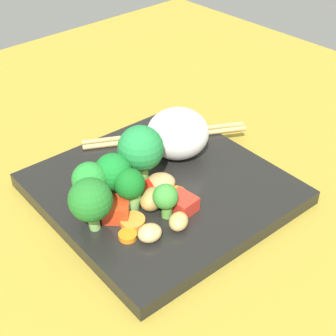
% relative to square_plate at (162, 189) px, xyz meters
% --- Properties ---
extents(ground_plane, '(1.10, 1.10, 0.02)m').
position_rel_square_plate_xyz_m(ground_plane, '(0.00, 0.00, -0.02)').
color(ground_plane, olive).
extents(square_plate, '(0.28, 0.28, 0.02)m').
position_rel_square_plate_xyz_m(square_plate, '(0.00, 0.00, 0.00)').
color(square_plate, black).
rests_on(square_plate, ground_plane).
extents(rice_mound, '(0.11, 0.10, 0.07)m').
position_rel_square_plate_xyz_m(rice_mound, '(-0.05, -0.03, 0.04)').
color(rice_mound, white).
rests_on(rice_mound, square_plate).
extents(broccoli_floret_0, '(0.03, 0.03, 0.05)m').
position_rel_square_plate_xyz_m(broccoli_floret_0, '(0.06, 0.01, 0.04)').
color(broccoli_floret_0, '#67AB55').
rests_on(broccoli_floret_0, square_plate).
extents(broccoli_floret_1, '(0.05, 0.05, 0.07)m').
position_rel_square_plate_xyz_m(broccoli_floret_1, '(0.11, 0.01, 0.05)').
color(broccoli_floret_1, '#7FBF5D').
rests_on(broccoli_floret_1, square_plate).
extents(broccoli_floret_2, '(0.05, 0.05, 0.08)m').
position_rel_square_plate_xyz_m(broccoli_floret_2, '(0.02, -0.02, 0.06)').
color(broccoli_floret_2, '#80C059').
rests_on(broccoli_floret_2, square_plate).
extents(broccoli_floret_3, '(0.03, 0.03, 0.04)m').
position_rel_square_plate_xyz_m(broccoli_floret_3, '(0.04, 0.05, 0.03)').
color(broccoli_floret_3, '#5EA13D').
rests_on(broccoli_floret_3, square_plate).
extents(broccoli_floret_4, '(0.04, 0.04, 0.06)m').
position_rel_square_plate_xyz_m(broccoli_floret_4, '(0.06, -0.01, 0.05)').
color(broccoli_floret_4, '#5A9E3F').
rests_on(broccoli_floret_4, square_plate).
extents(broccoli_floret_5, '(0.04, 0.04, 0.06)m').
position_rel_square_plate_xyz_m(broccoli_floret_5, '(0.09, -0.02, 0.05)').
color(broccoli_floret_5, '#78B853').
rests_on(broccoli_floret_5, square_plate).
extents(carrot_slice_0, '(0.03, 0.03, 0.01)m').
position_rel_square_plate_xyz_m(carrot_slice_0, '(0.01, 0.03, 0.01)').
color(carrot_slice_0, orange).
rests_on(carrot_slice_0, square_plate).
extents(carrot_slice_1, '(0.02, 0.02, 0.01)m').
position_rel_square_plate_xyz_m(carrot_slice_1, '(0.09, 0.05, 0.01)').
color(carrot_slice_1, orange).
rests_on(carrot_slice_1, square_plate).
extents(carrot_slice_2, '(0.04, 0.04, 0.01)m').
position_rel_square_plate_xyz_m(carrot_slice_2, '(0.07, 0.03, 0.01)').
color(carrot_slice_2, orange).
rests_on(carrot_slice_2, square_plate).
extents(carrot_slice_3, '(0.03, 0.03, 0.01)m').
position_rel_square_plate_xyz_m(carrot_slice_3, '(0.07, -0.04, 0.01)').
color(carrot_slice_3, orange).
rests_on(carrot_slice_3, square_plate).
extents(pepper_chunk_0, '(0.03, 0.03, 0.02)m').
position_rel_square_plate_xyz_m(pepper_chunk_0, '(0.04, -0.03, 0.02)').
color(pepper_chunk_0, red).
rests_on(pepper_chunk_0, square_plate).
extents(pepper_chunk_1, '(0.03, 0.03, 0.02)m').
position_rel_square_plate_xyz_m(pepper_chunk_1, '(0.02, 0.05, 0.02)').
color(pepper_chunk_1, red).
rests_on(pepper_chunk_1, square_plate).
extents(pepper_chunk_2, '(0.04, 0.04, 0.02)m').
position_rel_square_plate_xyz_m(pepper_chunk_2, '(0.08, 0.01, 0.02)').
color(pepper_chunk_2, red).
rests_on(pepper_chunk_2, square_plate).
extents(pepper_chunk_3, '(0.03, 0.03, 0.02)m').
position_rel_square_plate_xyz_m(pepper_chunk_3, '(0.03, 0.01, 0.02)').
color(pepper_chunk_3, red).
rests_on(pepper_chunk_3, square_plate).
extents(chicken_piece_0, '(0.04, 0.04, 0.02)m').
position_rel_square_plate_xyz_m(chicken_piece_0, '(0.04, 0.03, 0.02)').
color(chicken_piece_0, '#B28E48').
rests_on(chicken_piece_0, square_plate).
extents(chicken_piece_1, '(0.03, 0.03, 0.02)m').
position_rel_square_plate_xyz_m(chicken_piece_1, '(0.07, 0.06, 0.02)').
color(chicken_piece_1, tan).
rests_on(chicken_piece_1, square_plate).
extents(chicken_piece_2, '(0.04, 0.04, 0.02)m').
position_rel_square_plate_xyz_m(chicken_piece_2, '(0.01, 0.01, 0.02)').
color(chicken_piece_2, tan).
rests_on(chicken_piece_2, square_plate).
extents(chicken_piece_3, '(0.03, 0.03, 0.02)m').
position_rel_square_plate_xyz_m(chicken_piece_3, '(0.04, 0.07, 0.02)').
color(chicken_piece_3, tan).
rests_on(chicken_piece_3, square_plate).
extents(chopstick_pair, '(0.21, 0.13, 0.01)m').
position_rel_square_plate_xyz_m(chopstick_pair, '(-0.07, -0.07, 0.01)').
color(chopstick_pair, tan).
rests_on(chopstick_pair, square_plate).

